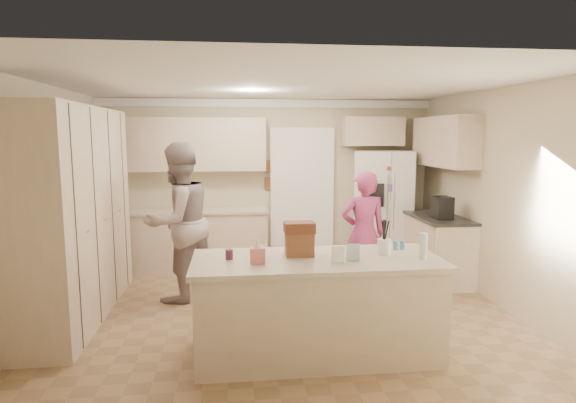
{
  "coord_description": "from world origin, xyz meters",
  "views": [
    {
      "loc": [
        -0.56,
        -5.34,
        2.04
      ],
      "look_at": [
        0.1,
        0.35,
        1.25
      ],
      "focal_mm": 30.0,
      "sensor_mm": 36.0,
      "label": 1
    }
  ],
  "objects": [
    {
      "name": "floor",
      "position": [
        0.0,
        0.0,
        -0.01
      ],
      "size": [
        5.2,
        4.6,
        0.02
      ],
      "primitive_type": "cube",
      "color": "#8E6E4E",
      "rests_on": "ground"
    },
    {
      "name": "ceiling",
      "position": [
        0.0,
        0.0,
        2.61
      ],
      "size": [
        5.2,
        4.6,
        0.02
      ],
      "primitive_type": "cube",
      "color": "white",
      "rests_on": "wall_back"
    },
    {
      "name": "wall_back",
      "position": [
        0.0,
        2.31,
        1.3
      ],
      "size": [
        5.2,
        0.02,
        2.6
      ],
      "primitive_type": "cube",
      "color": "beige",
      "rests_on": "ground"
    },
    {
      "name": "wall_front",
      "position": [
        0.0,
        -2.31,
        1.3
      ],
      "size": [
        5.2,
        0.02,
        2.6
      ],
      "primitive_type": "cube",
      "color": "beige",
      "rests_on": "ground"
    },
    {
      "name": "wall_left",
      "position": [
        -2.61,
        0.0,
        1.3
      ],
      "size": [
        0.02,
        4.6,
        2.6
      ],
      "primitive_type": "cube",
      "color": "beige",
      "rests_on": "ground"
    },
    {
      "name": "wall_right",
      "position": [
        2.61,
        0.0,
        1.3
      ],
      "size": [
        0.02,
        4.6,
        2.6
      ],
      "primitive_type": "cube",
      "color": "beige",
      "rests_on": "ground"
    },
    {
      "name": "crown_back",
      "position": [
        0.0,
        2.26,
        2.53
      ],
      "size": [
        5.2,
        0.08,
        0.12
      ],
      "primitive_type": "cube",
      "color": "white",
      "rests_on": "wall_back"
    },
    {
      "name": "pantry_bank",
      "position": [
        -2.3,
        0.2,
        1.18
      ],
      "size": [
        0.6,
        2.6,
        2.35
      ],
      "primitive_type": "cube",
      "color": "beige",
      "rests_on": "floor"
    },
    {
      "name": "back_base_cab",
      "position": [
        -1.15,
        2.0,
        0.44
      ],
      "size": [
        2.2,
        0.6,
        0.88
      ],
      "primitive_type": "cube",
      "color": "beige",
      "rests_on": "floor"
    },
    {
      "name": "back_countertop",
      "position": [
        -1.15,
        1.99,
        0.9
      ],
      "size": [
        2.24,
        0.63,
        0.04
      ],
      "primitive_type": "cube",
      "color": "#C0B89E",
      "rests_on": "back_base_cab"
    },
    {
      "name": "back_upper_cab",
      "position": [
        -1.15,
        2.12,
        1.9
      ],
      "size": [
        2.2,
        0.35,
        0.8
      ],
      "primitive_type": "cube",
      "color": "beige",
      "rests_on": "wall_back"
    },
    {
      "name": "doorway_opening",
      "position": [
        0.55,
        2.28,
        1.05
      ],
      "size": [
        0.9,
        0.06,
        2.1
      ],
      "primitive_type": "cube",
      "color": "black",
      "rests_on": "floor"
    },
    {
      "name": "doorway_casing",
      "position": [
        0.55,
        2.24,
        1.05
      ],
      "size": [
        1.02,
        0.03,
        2.22
      ],
      "primitive_type": "cube",
      "color": "white",
      "rests_on": "floor"
    },
    {
      "name": "wall_frame_upper",
      "position": [
        0.02,
        2.27,
        1.55
      ],
      "size": [
        0.15,
        0.02,
        0.2
      ],
      "primitive_type": "cube",
      "color": "brown",
      "rests_on": "wall_back"
    },
    {
      "name": "wall_frame_lower",
      "position": [
        0.02,
        2.27,
        1.28
      ],
      "size": [
        0.15,
        0.02,
        0.2
      ],
      "primitive_type": "cube",
      "color": "brown",
      "rests_on": "wall_back"
    },
    {
      "name": "refrigerator",
      "position": [
        1.8,
        1.96,
        0.9
      ],
      "size": [
        1.06,
        0.92,
        1.8
      ],
      "primitive_type": "cube",
      "rotation": [
        0.0,
        0.0,
        -0.28
      ],
      "color": "white",
      "rests_on": "floor"
    },
    {
      "name": "fridge_seam",
      "position": [
        1.8,
        1.6,
        0.9
      ],
      "size": [
        0.02,
        0.02,
        1.78
      ],
      "primitive_type": "cube",
      "color": "gray",
      "rests_on": "refrigerator"
    },
    {
      "name": "fridge_dispenser",
      "position": [
        1.58,
        1.59,
        1.15
      ],
      "size": [
        0.22,
        0.03,
        0.35
      ],
      "primitive_type": "cube",
      "color": "black",
      "rests_on": "refrigerator"
    },
    {
      "name": "fridge_handle_l",
      "position": [
        1.75,
        1.59,
        1.05
      ],
      "size": [
        0.02,
        0.02,
        0.85
      ],
      "primitive_type": "cylinder",
      "color": "silver",
      "rests_on": "refrigerator"
    },
    {
      "name": "fridge_handle_r",
      "position": [
        1.85,
        1.59,
        1.05
      ],
      "size": [
        0.02,
        0.02,
        0.85
      ],
      "primitive_type": "cylinder",
      "color": "silver",
      "rests_on": "refrigerator"
    },
    {
      "name": "over_fridge_cab",
      "position": [
        1.65,
        2.12,
        2.1
      ],
      "size": [
        0.95,
        0.35,
        0.45
      ],
      "primitive_type": "cube",
      "color": "beige",
      "rests_on": "wall_back"
    },
    {
      "name": "right_base_cab",
      "position": [
        2.3,
        1.0,
        0.44
      ],
      "size": [
        0.6,
        1.2,
        0.88
      ],
      "primitive_type": "cube",
      "color": "beige",
      "rests_on": "floor"
    },
    {
      "name": "right_countertop",
      "position": [
        2.29,
        1.0,
        0.9
      ],
      "size": [
        0.63,
        1.24,
        0.04
      ],
      "primitive_type": "cube",
      "color": "#2D2B28",
      "rests_on": "right_base_cab"
    },
    {
      "name": "right_upper_cab",
      "position": [
        2.43,
        1.2,
        1.95
      ],
      "size": [
        0.35,
        1.5,
        0.7
      ],
      "primitive_type": "cube",
      "color": "beige",
      "rests_on": "wall_right"
    },
    {
      "name": "coffee_maker",
      "position": [
        2.25,
        0.8,
        1.07
      ],
      "size": [
        0.22,
        0.28,
        0.3
      ],
      "primitive_type": "cube",
      "color": "black",
      "rests_on": "right_countertop"
    },
    {
      "name": "island_base",
      "position": [
        0.2,
        -1.1,
        0.44
      ],
      "size": [
        2.2,
        0.9,
        0.88
      ],
      "primitive_type": "cube",
      "color": "beige",
      "rests_on": "floor"
    },
    {
      "name": "island_top",
      "position": [
        0.2,
        -1.1,
        0.9
      ],
      "size": [
        2.28,
        0.96,
        0.05
      ],
      "primitive_type": "cube",
      "color": "#C0B89E",
      "rests_on": "island_base"
    },
    {
      "name": "utensil_crock",
      "position": [
        0.85,
        -1.05,
        1.0
      ],
      "size": [
        0.13,
        0.13,
        0.15
      ],
      "primitive_type": "cylinder",
      "color": "white",
      "rests_on": "island_top"
    },
    {
      "name": "tissue_box",
      "position": [
        -0.35,
        -1.2,
        1.0
      ],
      "size": [
        0.13,
        0.13,
        0.14
      ],
      "primitive_type": "cube",
      "color": "#DC7576",
      "rests_on": "island_top"
    },
    {
      "name": "tissue_plume",
      "position": [
        -0.35,
        -1.2,
        1.1
      ],
      "size": [
        0.08,
        0.08,
        0.08
      ],
      "primitive_type": "cone",
      "color": "white",
      "rests_on": "tissue_box"
    },
    {
      "name": "dollhouse_body",
      "position": [
        0.05,
        -1.0,
        1.04
      ],
      "size": [
        0.26,
        0.18,
        0.22
      ],
      "primitive_type": "cube",
      "color": "brown",
      "rests_on": "island_top"
    },
    {
      "name": "dollhouse_roof",
      "position": [
        0.05,
        -1.0,
        1.2
      ],
      "size": [
        0.28,
        0.2,
        0.1
      ],
      "primitive_type": "cube",
      "color": "#592D1E",
      "rests_on": "dollhouse_body"
    },
    {
      "name": "jam_jar",
      "position": [
        -0.6,
        -1.05,
        0.97
      ],
      "size": [
        0.07,
        0.07,
        0.09
      ],
      "primitive_type": "cylinder",
      "color": "#59263F",
      "rests_on": "island_top"
    },
    {
      "name": "greeting_card_a",
      "position": [
        0.35,
        -1.3,
        1.01
      ],
      "size": [
        0.12,
        0.06,
        0.16
      ],
      "primitive_type": "cube",
      "rotation": [
        0.15,
        0.0,
        0.2
      ],
      "color": "white",
      "rests_on": "island_top"
    },
    {
      "name": "greeting_card_b",
      "position": [
        0.5,
        -1.25,
        1.01
      ],
      "size": [
        0.12,
        0.05,
        0.16
      ],
      "primitive_type": "cube",
      "rotation": [
        0.15,
        0.0,
        -0.1
      ],
      "color": "silver",
      "rests_on": "island_top"
    },
    {
      "name": "water_bottle",
      "position": [
        1.15,
        -1.25,
        1.04
      ],
      "size": [
        0.07,
        0.07,
        0.24
      ],
      "primitive_type": "cylinder",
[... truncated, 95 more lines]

